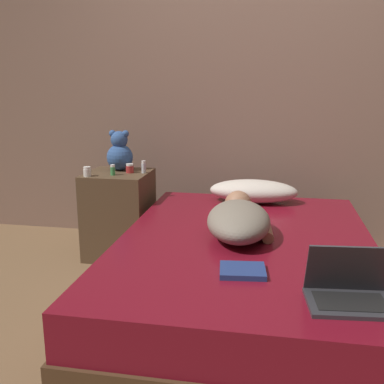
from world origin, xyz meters
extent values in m
plane|color=brown|center=(0.00, 0.00, 0.00)|extent=(12.00, 12.00, 0.00)
cube|color=#846656|center=(0.00, 1.24, 1.30)|extent=(8.00, 0.06, 2.60)
cube|color=#4C331E|center=(0.00, 0.00, 0.11)|extent=(1.35, 1.92, 0.22)
cube|color=maroon|center=(0.00, 0.00, 0.33)|extent=(1.33, 1.88, 0.21)
cube|color=brown|center=(-0.96, 0.70, 0.31)|extent=(0.44, 0.44, 0.62)
ellipsoid|color=beige|center=(0.00, 0.76, 0.51)|extent=(0.60, 0.28, 0.16)
ellipsoid|color=gray|center=(-0.04, 0.01, 0.52)|extent=(0.38, 0.61, 0.18)
sphere|color=#A87556|center=(-0.07, 0.37, 0.51)|extent=(0.17, 0.17, 0.17)
cylinder|color=#A87556|center=(0.10, 0.05, 0.46)|extent=(0.08, 0.26, 0.06)
cube|color=#333338|center=(0.43, -0.68, 0.44)|extent=(0.34, 0.25, 0.02)
cube|color=black|center=(0.43, -0.68, 0.45)|extent=(0.27, 0.18, 0.00)
cube|color=#333338|center=(0.42, -0.61, 0.55)|extent=(0.32, 0.11, 0.20)
cube|color=black|center=(0.42, -0.61, 0.55)|extent=(0.28, 0.09, 0.18)
sphere|color=#335693|center=(-0.97, 0.80, 0.71)|extent=(0.19, 0.19, 0.19)
sphere|color=#335693|center=(-0.97, 0.80, 0.84)|extent=(0.12, 0.12, 0.12)
sphere|color=#335693|center=(-1.02, 0.80, 0.88)|extent=(0.05, 0.05, 0.05)
sphere|color=#335693|center=(-0.92, 0.80, 0.88)|extent=(0.05, 0.05, 0.05)
cylinder|color=#3D8E4C|center=(-0.96, 0.61, 0.64)|extent=(0.03, 0.03, 0.06)
cylinder|color=white|center=(-0.96, 0.61, 0.68)|extent=(0.03, 0.03, 0.02)
cylinder|color=white|center=(-1.11, 0.54, 0.64)|extent=(0.05, 0.05, 0.05)
cylinder|color=white|center=(-1.11, 0.54, 0.67)|extent=(0.05, 0.05, 0.01)
cylinder|color=silver|center=(-0.77, 0.72, 0.65)|extent=(0.03, 0.03, 0.07)
cylinder|color=white|center=(-0.77, 0.72, 0.69)|extent=(0.03, 0.03, 0.02)
cylinder|color=#B72D2D|center=(-0.87, 0.71, 0.64)|extent=(0.05, 0.05, 0.05)
cylinder|color=white|center=(-0.87, 0.71, 0.67)|extent=(0.05, 0.05, 0.01)
cube|color=navy|center=(0.02, -0.46, 0.44)|extent=(0.21, 0.18, 0.02)
camera|label=1|loc=(0.13, -2.27, 1.23)|focal=42.00mm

